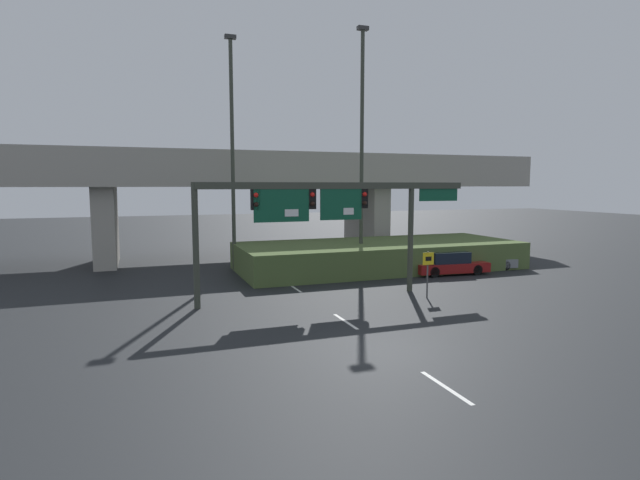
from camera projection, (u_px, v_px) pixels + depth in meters
The scene contains 10 objects.
ground_plane at pixel (389, 350), 16.71m from camera, with size 160.00×160.00×0.00m, color black.
lane_markings at pixel (295, 288), 26.83m from camera, with size 0.14×30.61×0.01m.
signal_gantry at pixel (327, 205), 23.95m from camera, with size 13.84×0.44×5.64m.
speed_limit_sign at pixel (428, 268), 24.27m from camera, with size 0.60×0.11×2.30m.
highway_light_pole_near at pixel (232, 150), 31.46m from camera, with size 0.70×0.36×14.71m.
highway_light_pole_far at pixel (362, 145), 31.57m from camera, with size 0.70×0.36×15.27m.
overpass_bridge at pixel (247, 182), 37.41m from camera, with size 46.63×7.44×7.87m.
grass_embankment at pixel (379, 255), 33.01m from camera, with size 18.48×7.17×1.75m.
parked_sedan_near_right at pixel (449, 264), 30.94m from camera, with size 4.82×2.15×1.42m.
parked_sedan_mid_right at pixel (479, 259), 32.88m from camera, with size 4.71×2.74×1.37m.
Camera 1 is at (-7.73, -14.43, 5.52)m, focal length 28.00 mm.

